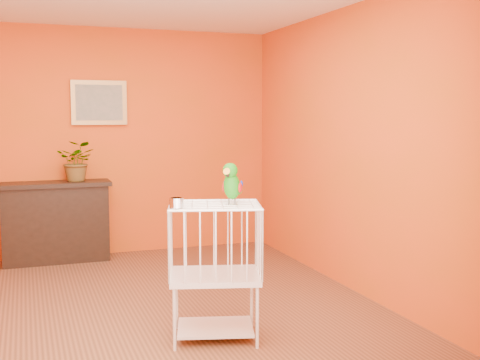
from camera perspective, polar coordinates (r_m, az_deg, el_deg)
name	(u,v)px	position (r m, az deg, el deg)	size (l,w,h in m)	color
ground	(137,313)	(5.10, -9.76, -12.31)	(4.50, 4.50, 0.00)	brown
room_shell	(133,118)	(4.84, -10.10, 5.77)	(4.50, 4.50, 4.50)	#ED4916
console_cabinet	(56,222)	(6.92, -17.09, -3.81)	(1.19, 0.43, 0.88)	black
potted_plant	(77,165)	(6.87, -15.16, 1.35)	(0.40, 0.45, 0.35)	#26722D
framed_picture	(99,103)	(7.04, -13.21, 7.15)	(0.62, 0.04, 0.50)	#AE7C3E
birdcage	(215,269)	(4.36, -2.39, -8.46)	(0.74, 0.64, 0.98)	white
feed_cup	(176,203)	(4.10, -6.05, -2.16)	(0.10, 0.10, 0.07)	silver
parrot	(232,183)	(4.25, -0.79, -0.30)	(0.21, 0.24, 0.30)	#59544C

